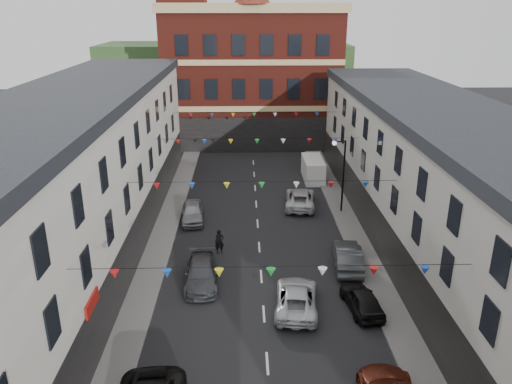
{
  "coord_description": "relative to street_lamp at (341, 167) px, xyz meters",
  "views": [
    {
      "loc": [
        -1.0,
        -22.95,
        15.57
      ],
      "look_at": [
        -0.2,
        8.89,
        3.74
      ],
      "focal_mm": 35.0,
      "sensor_mm": 36.0,
      "label": 1
    }
  ],
  "objects": [
    {
      "name": "ground",
      "position": [
        -6.55,
        -14.0,
        -3.9
      ],
      "size": [
        160.0,
        160.0,
        0.0
      ],
      "primitive_type": "plane",
      "color": "black",
      "rests_on": "ground"
    },
    {
      "name": "pavement_left",
      "position": [
        -13.45,
        -12.0,
        -3.83
      ],
      "size": [
        1.8,
        64.0,
        0.15
      ],
      "primitive_type": "cube",
      "color": "#605E5B",
      "rests_on": "ground"
    },
    {
      "name": "pavement_right",
      "position": [
        0.35,
        -12.0,
        -3.83
      ],
      "size": [
        1.8,
        64.0,
        0.15
      ],
      "primitive_type": "cube",
      "color": "#605E5B",
      "rests_on": "ground"
    },
    {
      "name": "terrace_left",
      "position": [
        -18.33,
        -13.0,
        1.44
      ],
      "size": [
        8.4,
        56.0,
        10.7
      ],
      "color": "beige",
      "rests_on": "ground"
    },
    {
      "name": "terrace_right",
      "position": [
        5.23,
        -13.0,
        0.95
      ],
      "size": [
        8.4,
        56.0,
        9.7
      ],
      "color": "#B3B0A8",
      "rests_on": "ground"
    },
    {
      "name": "civic_building",
      "position": [
        -6.55,
        23.95,
        4.23
      ],
      "size": [
        20.6,
        13.3,
        18.5
      ],
      "color": "maroon",
      "rests_on": "ground"
    },
    {
      "name": "clock_tower",
      "position": [
        -14.05,
        21.0,
        11.03
      ],
      "size": [
        5.6,
        5.6,
        30.0
      ],
      "color": "maroon",
      "rests_on": "ground"
    },
    {
      "name": "distant_hill",
      "position": [
        -10.55,
        48.0,
        1.1
      ],
      "size": [
        40.0,
        14.0,
        10.0
      ],
      "primitive_type": "cube",
      "color": "#254520",
      "rests_on": "ground"
    },
    {
      "name": "street_lamp",
      "position": [
        0.0,
        0.0,
        0.0
      ],
      "size": [
        1.1,
        0.36,
        6.0
      ],
      "color": "black",
      "rests_on": "ground"
    },
    {
      "name": "car_left_d",
      "position": [
        -10.15,
        -10.72,
        -3.22
      ],
      "size": [
        2.13,
        4.79,
        1.37
      ],
      "primitive_type": "imported",
      "rotation": [
        0.0,
        0.0,
        0.05
      ],
      "color": "#3A3D41",
      "rests_on": "ground"
    },
    {
      "name": "car_left_e",
      "position": [
        -11.56,
        -1.29,
        -3.19
      ],
      "size": [
        2.02,
        4.29,
        1.42
      ],
      "primitive_type": "imported",
      "rotation": [
        0.0,
        0.0,
        0.08
      ],
      "color": "gray",
      "rests_on": "ground"
    },
    {
      "name": "car_right_d",
      "position": [
        -1.2,
        -13.74,
        -3.25
      ],
      "size": [
        2.03,
        3.99,
        1.3
      ],
      "primitive_type": "imported",
      "rotation": [
        0.0,
        0.0,
        3.28
      ],
      "color": "black",
      "rests_on": "ground"
    },
    {
      "name": "car_right_e",
      "position": [
        -1.05,
        -8.93,
        -3.15
      ],
      "size": [
        2.02,
        4.74,
        1.52
      ],
      "primitive_type": "imported",
      "rotation": [
        0.0,
        0.0,
        3.05
      ],
      "color": "#414448",
      "rests_on": "ground"
    },
    {
      "name": "car_right_f",
      "position": [
        -2.93,
        1.45,
        -3.2
      ],
      "size": [
        2.91,
        5.3,
        1.41
      ],
      "primitive_type": "imported",
      "rotation": [
        0.0,
        0.0,
        3.02
      ],
      "color": "silver",
      "rests_on": "ground"
    },
    {
      "name": "moving_car",
      "position": [
        -4.76,
        -13.52,
        -3.23
      ],
      "size": [
        2.74,
        5.04,
        1.34
      ],
      "primitive_type": "imported",
      "rotation": [
        0.0,
        0.0,
        3.03
      ],
      "color": "silver",
      "rests_on": "ground"
    },
    {
      "name": "white_van",
      "position": [
        -0.95,
        8.36,
        -2.88
      ],
      "size": [
        1.79,
        4.64,
        2.05
      ],
      "primitive_type": "cube",
      "rotation": [
        0.0,
        0.0,
        -0.0
      ],
      "color": "white",
      "rests_on": "ground"
    },
    {
      "name": "pedestrian",
      "position": [
        -9.24,
        -6.8,
        -3.05
      ],
      "size": [
        0.68,
        0.5,
        1.71
      ],
      "primitive_type": "imported",
      "rotation": [
        0.0,
        0.0,
        0.15
      ],
      "color": "black",
      "rests_on": "ground"
    }
  ]
}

